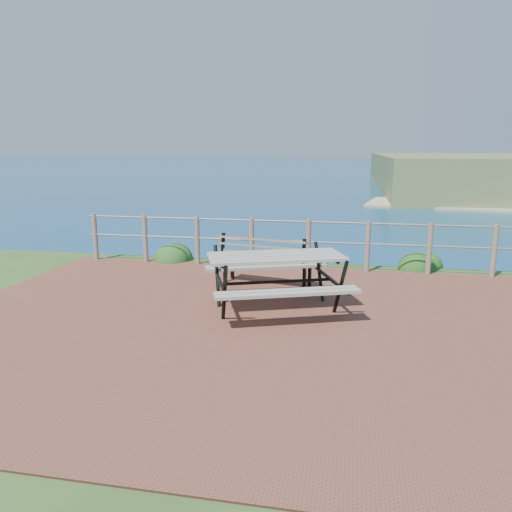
{
  "coord_description": "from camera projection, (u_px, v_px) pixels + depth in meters",
  "views": [
    {
      "loc": [
        0.85,
        -6.39,
        2.38
      ],
      "look_at": [
        -0.6,
        1.02,
        0.75
      ],
      "focal_mm": 35.0,
      "sensor_mm": 36.0,
      "label": 1
    }
  ],
  "objects": [
    {
      "name": "shrub_lip_west",
      "position": [
        171.0,
        260.0,
        10.93
      ],
      "size": [
        0.8,
        0.8,
        0.56
      ],
      "primitive_type": "ellipsoid",
      "color": "#2A541F",
      "rests_on": "ground"
    },
    {
      "name": "safety_railing",
      "position": [
        308.0,
        242.0,
        9.88
      ],
      "size": [
        9.4,
        0.1,
        1.0
      ],
      "color": "#6B5B4C",
      "rests_on": "ground"
    },
    {
      "name": "park_bench",
      "position": [
        267.0,
        252.0,
        8.74
      ],
      "size": [
        1.67,
        0.74,
        0.91
      ],
      "rotation": [
        0.0,
        0.0,
        -0.21
      ],
      "color": "brown",
      "rests_on": "ground"
    },
    {
      "name": "shrub_lip_east",
      "position": [
        417.0,
        267.0,
        10.28
      ],
      "size": [
        0.81,
        0.81,
        0.57
      ],
      "primitive_type": "ellipsoid",
      "color": "#164515",
      "rests_on": "ground"
    },
    {
      "name": "picnic_table",
      "position": [
        276.0,
        276.0,
        7.37
      ],
      "size": [
        2.13,
        1.62,
        0.83
      ],
      "rotation": [
        0.0,
        0.0,
        0.37
      ],
      "color": "gray",
      "rests_on": "ground"
    },
    {
      "name": "ground",
      "position": [
        285.0,
        327.0,
        6.79
      ],
      "size": [
        10.0,
        7.0,
        0.12
      ],
      "primitive_type": "cube",
      "color": "brown",
      "rests_on": "ground"
    },
    {
      "name": "ocean",
      "position": [
        353.0,
        155.0,
        198.64
      ],
      "size": [
        1200.0,
        1200.0,
        0.0
      ],
      "primitive_type": "plane",
      "color": "#165684",
      "rests_on": "ground"
    }
  ]
}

